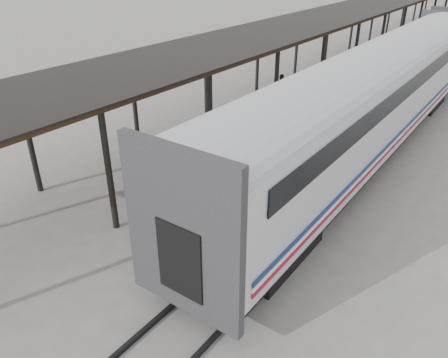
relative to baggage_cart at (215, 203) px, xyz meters
name	(u,v)px	position (x,y,z in m)	size (l,w,h in m)	color
ground	(189,213)	(-0.98, -0.18, -0.65)	(160.00, 160.00, 0.00)	slate
canopy	(362,8)	(-4.38, 23.82, 3.36)	(4.90, 64.30, 4.15)	#422B19
baggage_cart	(215,203)	(0.00, 0.00, 0.00)	(1.84, 2.65, 0.86)	brown
suitcase_stack	(221,188)	(-0.02, 0.35, 0.40)	(1.38, 1.08, 0.57)	#3B3B3D
luggage_tug	(357,72)	(-2.37, 18.68, 0.05)	(1.62, 1.98, 1.52)	maroon
porter	(208,185)	(0.22, -0.65, 1.04)	(0.60, 0.40, 1.65)	navy
pedestrian	(281,88)	(-4.38, 12.14, 0.16)	(0.95, 0.40, 1.62)	black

